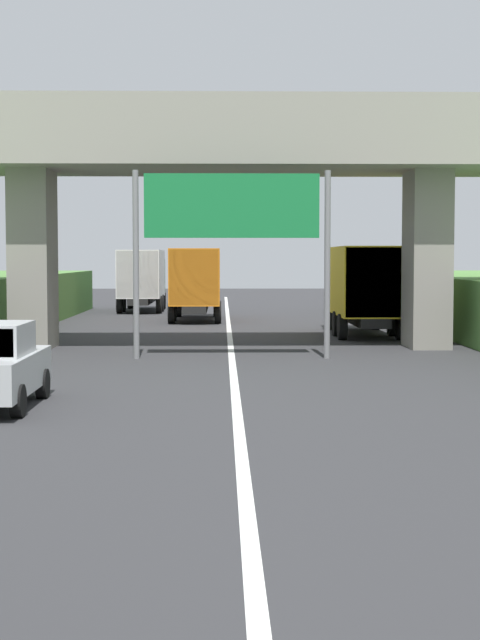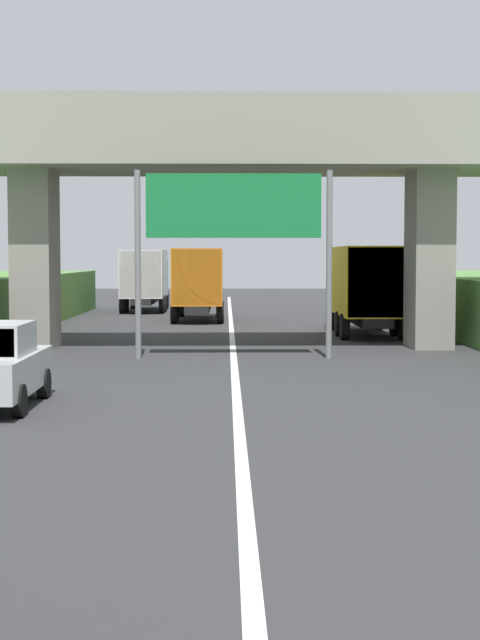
% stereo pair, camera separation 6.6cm
% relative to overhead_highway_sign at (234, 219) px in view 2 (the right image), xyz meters
% --- Properties ---
extents(lane_centre_stripe, '(0.20, 99.39, 0.01)m').
position_rel_overhead_highway_sign_xyz_m(lane_centre_stripe, '(0.00, -3.88, -4.16)').
color(lane_centre_stripe, white).
rests_on(lane_centre_stripe, ground).
extents(overpass_bridge, '(40.00, 4.80, 8.11)m').
position_rel_overhead_highway_sign_xyz_m(overpass_bridge, '(0.00, 3.55, 1.99)').
color(overpass_bridge, gray).
rests_on(overpass_bridge, ground).
extents(overhead_highway_sign, '(5.88, 0.18, 5.61)m').
position_rel_overhead_highway_sign_xyz_m(overhead_highway_sign, '(0.00, 0.00, 0.00)').
color(overhead_highway_sign, slate).
rests_on(overhead_highway_sign, ground).
extents(truck_orange, '(2.44, 7.30, 3.44)m').
position_rel_overhead_highway_sign_xyz_m(truck_orange, '(-1.55, 17.88, -2.23)').
color(truck_orange, black).
rests_on(truck_orange, ground).
extents(truck_yellow, '(2.44, 7.30, 3.44)m').
position_rel_overhead_highway_sign_xyz_m(truck_yellow, '(5.20, 8.85, -2.23)').
color(truck_yellow, black).
rests_on(truck_yellow, ground).
extents(truck_green, '(2.44, 7.30, 3.44)m').
position_rel_overhead_highway_sign_xyz_m(truck_green, '(-4.77, 25.99, -2.23)').
color(truck_green, black).
rests_on(truck_green, ground).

